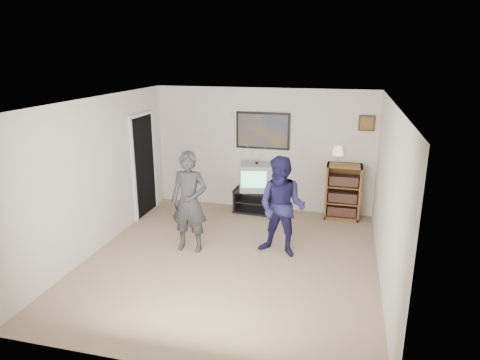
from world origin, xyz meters
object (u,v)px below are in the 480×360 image
at_px(media_stand, 258,201).
at_px(crt_television, 257,177).
at_px(person_short, 282,207).
at_px(bookshelf, 343,192).
at_px(person_tall, 189,202).

relative_size(media_stand, crt_television, 1.51).
height_order(crt_television, person_short, person_short).
xyz_separation_m(bookshelf, person_short, (-0.93, -1.86, 0.27)).
bearing_deg(media_stand, bookshelf, 4.73).
xyz_separation_m(media_stand, person_tall, (-0.72, -2.01, 0.60)).
relative_size(media_stand, person_tall, 0.58).
xyz_separation_m(crt_television, person_short, (0.79, -1.81, 0.07)).
height_order(media_stand, person_short, person_short).
height_order(crt_television, bookshelf, bookshelf).
bearing_deg(person_short, crt_television, 125.13).
bearing_deg(person_tall, crt_television, 70.06).
distance_m(crt_television, bookshelf, 1.73).
distance_m(media_stand, person_short, 2.05).
bearing_deg(crt_television, person_tall, -118.45).
bearing_deg(person_short, bookshelf, 75.08).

